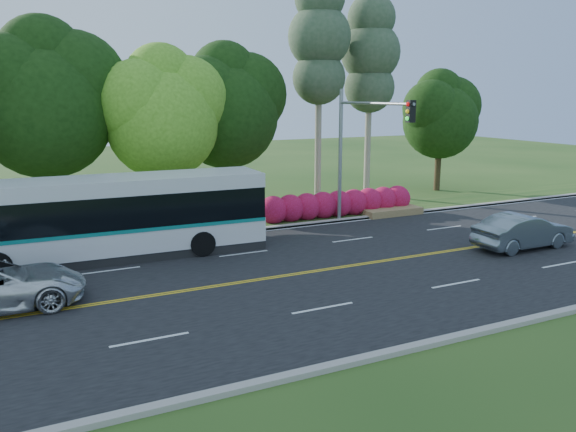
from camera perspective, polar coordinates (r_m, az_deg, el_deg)
name	(u,v)px	position (r m, az deg, el deg)	size (l,w,h in m)	color
ground	(289,275)	(21.34, 0.15, -6.06)	(120.00, 120.00, 0.00)	#254A18
road	(289,275)	(21.34, 0.15, -6.03)	(60.00, 14.00, 0.02)	black
curb_north	(226,233)	(27.69, -6.29, -1.69)	(60.00, 0.30, 0.15)	#A39C93
curb_south	(406,349)	(15.63, 11.91, -13.08)	(60.00, 0.30, 0.15)	#A39C93
grass_verge	(214,225)	(29.40, -7.49, -0.95)	(60.00, 4.00, 0.10)	#254A18
lane_markings	(287,275)	(21.29, -0.08, -6.03)	(57.60, 13.82, 0.00)	gold
tree_row	(94,94)	(30.61, -19.15, 11.62)	(44.70, 9.10, 13.84)	black
bougainvillea_hedge	(342,204)	(31.44, 5.50, 1.19)	(9.50, 2.25, 1.50)	#A90E21
traffic_signal	(360,137)	(28.25, 7.35, 8.01)	(0.42, 6.10, 7.00)	gray
transit_bus	(108,219)	(24.25, -17.86, -0.28)	(12.97, 3.16, 3.37)	silver
sedan	(523,231)	(26.89, 22.77, -1.43)	(1.63, 4.68, 1.54)	slate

